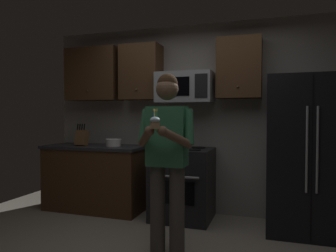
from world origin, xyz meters
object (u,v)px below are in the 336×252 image
object	(u,v)px
oven_range	(182,184)
person	(167,152)
microwave	(185,88)
cupcake	(155,122)
knife_block	(82,137)
refrigerator	(308,155)
bowl_large_white	(114,142)

from	to	relation	value
oven_range	person	xyz separation A→B (m)	(0.13, -1.05, 0.53)
microwave	cupcake	bearing A→B (deg)	-84.91
knife_block	person	xyz separation A→B (m)	(1.62, -1.02, -0.04)
person	refrigerator	bearing A→B (deg)	36.53
person	cupcake	bearing A→B (deg)	-90.00
person	cupcake	size ratio (longest dim) A/B	10.13
microwave	cupcake	size ratio (longest dim) A/B	4.26
person	knife_block	bearing A→B (deg)	147.80
cupcake	bowl_large_white	bearing A→B (deg)	129.24
knife_block	cupcake	size ratio (longest dim) A/B	1.84
bowl_large_white	person	xyz separation A→B (m)	(1.14, -1.07, 0.02)
person	oven_range	bearing A→B (deg)	97.24
microwave	oven_range	bearing A→B (deg)	-90.02
microwave	knife_block	world-z (taller)	microwave
oven_range	person	world-z (taller)	person
oven_range	microwave	distance (m)	1.26
knife_block	microwave	bearing A→B (deg)	5.71
cupcake	oven_range	bearing A→B (deg)	95.53
refrigerator	knife_block	bearing A→B (deg)	179.81
oven_range	cupcake	bearing A→B (deg)	-84.47
refrigerator	person	size ratio (longest dim) A/B	1.02
cupcake	knife_block	bearing A→B (deg)	140.23
oven_range	bowl_large_white	world-z (taller)	bowl_large_white
oven_range	knife_block	world-z (taller)	knife_block
microwave	knife_block	size ratio (longest dim) A/B	2.31
bowl_large_white	person	bearing A→B (deg)	-43.12
oven_range	refrigerator	distance (m)	1.56
oven_range	bowl_large_white	distance (m)	1.13
microwave	bowl_large_white	xyz separation A→B (m)	(-1.01, -0.10, -0.75)
oven_range	cupcake	world-z (taller)	cupcake
bowl_large_white	cupcake	bearing A→B (deg)	-50.76
knife_block	cupcake	bearing A→B (deg)	-39.77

